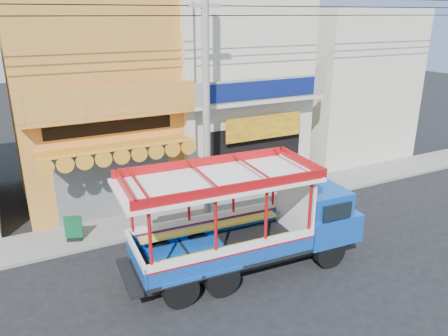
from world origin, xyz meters
The scene contains 11 objects.
ground centered at (0.00, 0.00, 0.00)m, with size 90.00×90.00×0.00m, color black.
sidewalk centered at (0.00, 4.00, 0.06)m, with size 30.00×2.00×0.12m, color slate.
shophouse_left centered at (-4.00, 7.96, 4.11)m, with size 6.00×7.50×8.24m.
shophouse_right centered at (2.00, 7.96, 4.11)m, with size 6.00×6.75×8.24m.
party_pilaster centered at (-1.00, 4.85, 4.00)m, with size 0.35×0.30×8.00m, color beige.
filler_building_right centered at (9.00, 8.00, 3.80)m, with size 6.00×6.00×7.60m, color beige.
utility_pole centered at (-0.85, 3.30, 5.03)m, with size 28.00×0.26×9.00m.
songthaew_truck centered at (-0.92, -0.30, 1.61)m, with size 7.28×2.73×3.35m.
green_sign centered at (-5.78, 3.70, 0.49)m, with size 0.57×0.41×0.89m.
potted_plant_a centered at (2.97, 4.06, 0.58)m, with size 0.83×0.72×0.92m, color #295317.
potted_plant_c centered at (4.24, 4.21, 0.64)m, with size 0.58×0.58×1.04m, color #295317.
Camera 1 is at (-7.26, -10.27, 7.36)m, focal length 35.00 mm.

